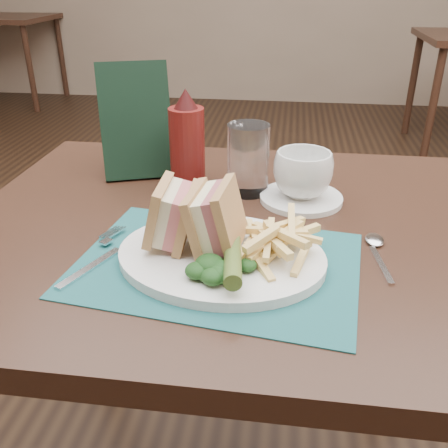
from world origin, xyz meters
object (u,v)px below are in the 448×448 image
sandwich_half_b (201,216)px  check_presenter (136,121)px  plate (221,257)px  ketchup_bottle (187,138)px  placemat (217,264)px  coffee_cup (303,174)px  saucer (301,198)px  drinking_glass (248,159)px  table_bg_left (6,60)px  table_main (227,385)px  sandwich_half_a (158,213)px

sandwich_half_b → check_presenter: (-0.19, 0.31, 0.04)m
plate → ketchup_bottle: size_ratio=1.61×
placemat → coffee_cup: coffee_cup is taller
saucer → drinking_glass: 0.12m
table_bg_left → ketchup_bottle: ketchup_bottle is taller
table_main → plate: 0.41m
plate → coffee_cup: 0.26m
plate → coffee_cup: (0.11, 0.23, 0.04)m
table_main → saucer: bearing=39.0°
sandwich_half_a → coffee_cup: size_ratio=0.89×
drinking_glass → ketchup_bottle: ketchup_bottle is taller
table_bg_left → drinking_glass: 4.36m
table_bg_left → sandwich_half_a: sandwich_half_a is taller
sandwich_half_a → sandwich_half_b: 0.06m
placemat → coffee_cup: size_ratio=3.76×
placemat → check_presenter: bearing=122.5°
drinking_glass → check_presenter: 0.24m
sandwich_half_b → plate: bearing=-14.7°
placemat → ketchup_bottle: bearing=109.1°
sandwich_half_a → sandwich_half_b: sandwich_half_b is taller
table_bg_left → coffee_cup: 4.44m
table_bg_left → sandwich_half_b: sandwich_half_b is taller
placemat → drinking_glass: bearing=86.0°
table_main → ketchup_bottle: bearing=123.1°
table_bg_left → plate: 4.56m
coffee_cup → drinking_glass: (-0.10, 0.03, 0.01)m
sandwich_half_a → sandwich_half_b: (0.06, -0.01, 0.00)m
table_main → drinking_glass: size_ratio=6.92×
table_main → plate: size_ratio=3.00×
plate → saucer: bearing=69.9°
sandwich_half_b → ketchup_bottle: bearing=110.8°
check_presenter → drinking_glass: bearing=-35.2°
placemat → ketchup_bottle: 0.32m
sandwich_half_a → sandwich_half_b: bearing=-8.0°
table_main → check_presenter: 0.56m
coffee_cup → check_presenter: 0.35m
saucer → check_presenter: size_ratio=0.66×
plate → saucer: (0.11, 0.23, -0.00)m
plate → sandwich_half_a: (-0.09, 0.02, 0.06)m
sandwich_half_a → saucer: sandwich_half_a is taller
placemat → sandwich_half_a: sandwich_half_a is taller
placemat → table_bg_left: bearing=123.4°
saucer → sandwich_half_b: bearing=-123.2°
ketchup_bottle → check_presenter: (-0.11, 0.04, 0.02)m
placemat → check_presenter: (-0.21, 0.33, 0.11)m
table_main → drinking_glass: (0.02, 0.13, 0.44)m
plate → check_presenter: 0.40m
plate → sandwich_half_a: sandwich_half_a is taller
coffee_cup → saucer: bearing=0.0°
coffee_cup → drinking_glass: 0.11m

